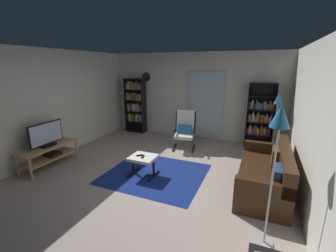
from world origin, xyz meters
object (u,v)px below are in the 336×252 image
leather_sofa (267,174)px  ottoman (143,160)px  television (46,135)px  bookshelf_near_sofa (260,117)px  cell_phone (140,155)px  floor_lamp_by_sofa (279,131)px  bookshelf_near_tv (136,104)px  floor_lamp_by_shelf (278,105)px  tv_stand (49,153)px  tv_remote (143,157)px  wall_clock (146,77)px  lounge_armchair (185,129)px

leather_sofa → ottoman: (-2.35, -0.38, 0.04)m
television → bookshelf_near_sofa: (4.26, 3.21, 0.13)m
cell_phone → floor_lamp_by_sofa: (2.43, -1.06, 1.10)m
leather_sofa → bookshelf_near_sofa: bearing=95.5°
bookshelf_near_tv → floor_lamp_by_shelf: size_ratio=1.15×
tv_stand → cell_phone: 2.11m
leather_sofa → cell_phone: 2.47m
tv_stand → leather_sofa: bearing=10.5°
leather_sofa → cell_phone: (-2.43, -0.37, 0.11)m
tv_stand → bookshelf_near_sofa: bookshelf_near_sofa is taller
tv_remote → wall_clock: wall_clock is taller
tv_remote → cell_phone: size_ratio=1.03×
floor_lamp_by_shelf → television: bearing=-149.8°
bookshelf_near_sofa → wall_clock: bearing=178.0°
bookshelf_near_sofa → tv_remote: (-2.11, -2.77, -0.44)m
lounge_armchair → wall_clock: (-1.69, 0.99, 1.32)m
ottoman → cell_phone: cell_phone is taller
lounge_armchair → wall_clock: wall_clock is taller
lounge_armchair → cell_phone: lounge_armchair is taller
television → leather_sofa: bearing=10.7°
lounge_armchair → ottoman: size_ratio=1.96×
bookshelf_near_sofa → lounge_armchair: (-1.86, -0.87, -0.33)m
television → leather_sofa: (4.49, 0.85, -0.43)m
tv_remote → cell_phone: 0.10m
lounge_armchair → leather_sofa: bearing=-35.6°
lounge_armchair → tv_remote: (-0.25, -1.90, -0.12)m
leather_sofa → lounge_armchair: 2.58m
tv_remote → wall_clock: bearing=100.2°
bookshelf_near_tv → lounge_armchair: bearing=-22.6°
tv_stand → bookshelf_near_sofa: (4.27, 3.20, 0.54)m
leather_sofa → floor_lamp_by_shelf: floor_lamp_by_shelf is taller
bookshelf_near_tv → floor_lamp_by_sofa: bearing=-42.4°
tv_remote → floor_lamp_by_sofa: floor_lamp_by_sofa is taller
bookshelf_near_tv → floor_lamp_by_shelf: bearing=-6.5°
television → bookshelf_near_sofa: bookshelf_near_sofa is taller
leather_sofa → floor_lamp_by_shelf: size_ratio=1.24×
tv_stand → tv_remote: tv_stand is taller
bookshelf_near_tv → tv_remote: (1.80, -2.75, -0.55)m
ottoman → wall_clock: (-1.43, 2.87, 1.51)m
television → floor_lamp_by_shelf: 5.40m
tv_stand → television: bearing=-81.2°
lounge_armchair → ottoman: lounge_armchair is taller
leather_sofa → tv_remote: leather_sofa is taller
floor_lamp_by_sofa → leather_sofa: bearing=89.7°
floor_lamp_by_shelf → wall_clock: 4.02m
leather_sofa → tv_remote: size_ratio=13.54×
ottoman → wall_clock: wall_clock is taller
floor_lamp_by_sofa → wall_clock: 5.45m
floor_lamp_by_sofa → wall_clock: bearing=133.9°
ottoman → floor_lamp_by_sofa: 2.82m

